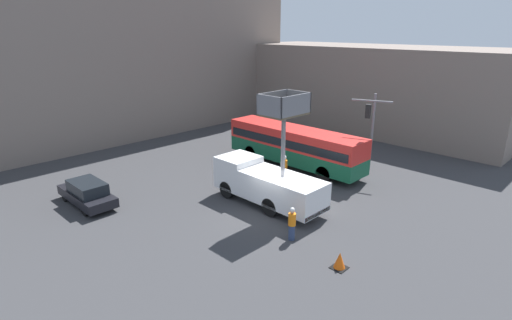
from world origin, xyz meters
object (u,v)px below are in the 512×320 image
Objects in this scene: traffic_light_pole at (371,122)px; road_worker_directing at (284,169)px; road_worker_near_truck at (292,224)px; traffic_cone_near_truck at (340,261)px; parked_car_curbside at (87,193)px; utility_truck at (267,181)px; city_bus at (294,144)px.

traffic_light_pole is 6.88m from road_worker_directing.
traffic_cone_near_truck is at bearing 106.93° from road_worker_near_truck.
traffic_cone_near_truck is at bearing -71.36° from parked_car_curbside.
traffic_light_pole reaches higher than traffic_cone_near_truck.
road_worker_near_truck is 3.15m from traffic_cone_near_truck.
utility_truck is 3.83× the size of road_worker_directing.
city_bus is 6.45× the size of road_worker_near_truck.
road_worker_directing is at bearing -111.44° from road_worker_near_truck.
utility_truck is 10.59m from parked_car_curbside.
city_bus is 5.68m from traffic_light_pole.
city_bus reaches higher than road_worker_near_truck.
utility_truck is 1.59× the size of parked_car_curbside.
city_bus reaches higher than road_worker_directing.
traffic_light_pole is at bearing -9.68° from utility_truck.
city_bus is at bearing -165.77° from road_worker_directing.
city_bus reaches higher than parked_car_curbside.
traffic_cone_near_truck is (-6.14, -8.43, -0.59)m from road_worker_directing.
parked_car_curbside is at bearing 108.64° from traffic_cone_near_truck.
road_worker_directing is at bearing 53.97° from traffic_cone_near_truck.
traffic_light_pole is 1.23× the size of parked_car_curbside.
traffic_light_pole is at bearing 136.25° from road_worker_directing.
utility_truck reaches higher than road_worker_directing.
utility_truck is 9.48× the size of traffic_cone_near_truck.
utility_truck is at bearing -95.01° from road_worker_near_truck.
road_worker_directing is at bearing -28.16° from parked_car_curbside.
road_worker_near_truck is (-8.54, -6.87, -0.91)m from city_bus.
road_worker_directing reaches higher than traffic_cone_near_truck.
traffic_cone_near_truck is at bearing 40.30° from road_worker_directing.
road_worker_near_truck is 2.29× the size of traffic_cone_near_truck.
traffic_light_pole is 13.17m from traffic_cone_near_truck.
traffic_cone_near_truck is 15.10m from parked_car_curbside.
road_worker_near_truck is at bearing -168.74° from traffic_light_pole.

